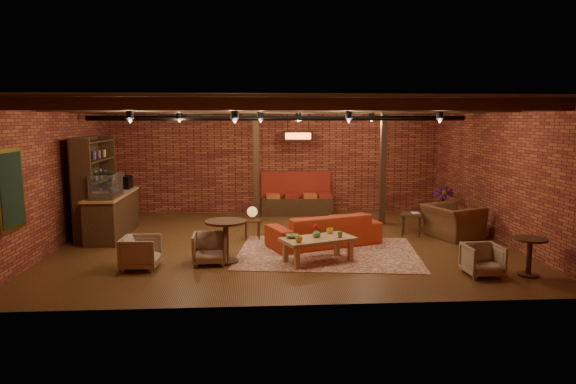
{
  "coord_description": "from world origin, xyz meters",
  "views": [
    {
      "loc": [
        -0.66,
        -11.51,
        2.83
      ],
      "look_at": [
        0.12,
        0.2,
        1.16
      ],
      "focal_mm": 32.0,
      "sensor_mm": 36.0,
      "label": 1
    }
  ],
  "objects": [
    {
      "name": "rug",
      "position": [
        0.89,
        -0.96,
        0.01
      ],
      "size": [
        4.12,
        3.36,
        0.01
      ],
      "primitive_type": "cube",
      "rotation": [
        0.0,
        0.0,
        -0.13
      ],
      "color": "maroon",
      "rests_on": "floor"
    },
    {
      "name": "banquette",
      "position": [
        0.6,
        3.55,
        0.5
      ],
      "size": [
        2.1,
        0.7,
        1.0
      ],
      "primitive_type": null,
      "color": "maroon",
      "rests_on": "ground"
    },
    {
      "name": "armchair_right",
      "position": [
        4.07,
        0.24,
        0.53
      ],
      "size": [
        1.17,
        1.42,
        1.06
      ],
      "primitive_type": "imported",
      "rotation": [
        0.0,
        0.0,
        1.93
      ],
      "color": "brown",
      "rests_on": "floor"
    },
    {
      "name": "service_sign",
      "position": [
        0.6,
        3.1,
        2.35
      ],
      "size": [
        0.86,
        0.06,
        0.3
      ],
      "primitive_type": "cube",
      "color": "#FF4B19",
      "rests_on": "ceiling"
    },
    {
      "name": "shelving_hutch",
      "position": [
        -4.5,
        1.1,
        1.2
      ],
      "size": [
        0.52,
        2.0,
        2.4
      ],
      "primitive_type": null,
      "color": "black",
      "rests_on": "ground"
    },
    {
      "name": "side_table_lamp",
      "position": [
        -0.71,
        0.46,
        0.59
      ],
      "size": [
        0.4,
        0.4,
        0.78
      ],
      "rotation": [
        0.0,
        0.0,
        0.08
      ],
      "color": "black",
      "rests_on": "floor"
    },
    {
      "name": "wall_back",
      "position": [
        0.0,
        4.0,
        1.6
      ],
      "size": [
        10.0,
        0.02,
        3.2
      ],
      "primitive_type": "cube",
      "color": "maroon",
      "rests_on": "ground"
    },
    {
      "name": "armchair_a",
      "position": [
        -2.82,
        -1.86,
        0.35
      ],
      "size": [
        0.65,
        0.7,
        0.69
      ],
      "primitive_type": "imported",
      "rotation": [
        0.0,
        0.0,
        1.54
      ],
      "color": "#C4B497",
      "rests_on": "floor"
    },
    {
      "name": "round_table_left",
      "position": [
        -1.23,
        -1.54,
        0.57
      ],
      "size": [
        0.81,
        0.81,
        0.85
      ],
      "color": "black",
      "rests_on": "floor"
    },
    {
      "name": "ceiling_pipe",
      "position": [
        0.0,
        1.6,
        2.85
      ],
      "size": [
        9.6,
        0.12,
        0.12
      ],
      "primitive_type": "cylinder",
      "rotation": [
        0.0,
        1.57,
        0.0
      ],
      "color": "black",
      "rests_on": "ceiling"
    },
    {
      "name": "post_right",
      "position": [
        2.8,
        2.0,
        1.6
      ],
      "size": [
        0.16,
        0.16,
        3.2
      ],
      "primitive_type": "cube",
      "color": "black",
      "rests_on": "ground"
    },
    {
      "name": "wall_front",
      "position": [
        0.0,
        -4.0,
        1.6
      ],
      "size": [
        10.0,
        0.02,
        3.2
      ],
      "primitive_type": "cube",
      "color": "maroon",
      "rests_on": "ground"
    },
    {
      "name": "armchair_far",
      "position": [
        3.47,
        -2.72,
        0.32
      ],
      "size": [
        0.64,
        0.6,
        0.64
      ],
      "primitive_type": "imported",
      "rotation": [
        0.0,
        0.0,
        0.02
      ],
      "color": "#C4B497",
      "rests_on": "floor"
    },
    {
      "name": "coffee_table",
      "position": [
        0.58,
        -1.63,
        0.44
      ],
      "size": [
        1.6,
        1.2,
        0.74
      ],
      "rotation": [
        0.0,
        0.0,
        0.39
      ],
      "color": "#A3704C",
      "rests_on": "floor"
    },
    {
      "name": "sofa",
      "position": [
        0.9,
        -0.28,
        0.37
      ],
      "size": [
        2.69,
        1.79,
        0.73
      ],
      "primitive_type": "imported",
      "rotation": [
        0.0,
        0.0,
        3.5
      ],
      "color": "#A33016",
      "rests_on": "floor"
    },
    {
      "name": "wall_right",
      "position": [
        5.0,
        0.0,
        1.6
      ],
      "size": [
        0.02,
        8.0,
        3.2
      ],
      "primitive_type": "cube",
      "color": "maroon",
      "rests_on": "ground"
    },
    {
      "name": "service_counter",
      "position": [
        -4.1,
        1.0,
        0.8
      ],
      "size": [
        0.8,
        2.5,
        1.6
      ],
      "primitive_type": null,
      "color": "black",
      "rests_on": "ground"
    },
    {
      "name": "ceiling_beams",
      "position": [
        0.0,
        0.0,
        3.08
      ],
      "size": [
        9.8,
        6.4,
        0.22
      ],
      "primitive_type": null,
      "color": "black",
      "rests_on": "ceiling"
    },
    {
      "name": "wall_left",
      "position": [
        -5.0,
        0.0,
        1.6
      ],
      "size": [
        0.02,
        8.0,
        3.2
      ],
      "primitive_type": "cube",
      "color": "maroon",
      "rests_on": "ground"
    },
    {
      "name": "plant_counter",
      "position": [
        -4.0,
        1.2,
        1.22
      ],
      "size": [
        0.35,
        0.39,
        0.3
      ],
      "primitive_type": "imported",
      "color": "#337F33",
      "rests_on": "service_counter"
    },
    {
      "name": "chalkboard_menu",
      "position": [
        -4.93,
        -2.3,
        1.6
      ],
      "size": [
        0.08,
        0.96,
        1.46
      ],
      "primitive_type": "cube",
      "color": "black",
      "rests_on": "wall_left"
    },
    {
      "name": "ceiling",
      "position": [
        0.0,
        0.0,
        3.2
      ],
      "size": [
        10.0,
        8.0,
        0.02
      ],
      "primitive_type": "cube",
      "color": "black",
      "rests_on": "wall_back"
    },
    {
      "name": "plant_tall",
      "position": [
        4.4,
        1.81,
        1.54
      ],
      "size": [
        2.1,
        2.1,
        3.07
      ],
      "primitive_type": "imported",
      "rotation": [
        0.0,
        0.0,
        -0.26
      ],
      "color": "#4C7F4C",
      "rests_on": "floor"
    },
    {
      "name": "round_table_right",
      "position": [
        4.31,
        -2.79,
        0.47
      ],
      "size": [
        0.6,
        0.6,
        0.7
      ],
      "color": "black",
      "rests_on": "floor"
    },
    {
      "name": "post_left",
      "position": [
        -0.6,
        2.6,
        1.6
      ],
      "size": [
        0.16,
        0.16,
        3.2
      ],
      "primitive_type": "cube",
      "color": "black",
      "rests_on": "ground"
    },
    {
      "name": "floor",
      "position": [
        0.0,
        0.0,
        0.0
      ],
      "size": [
        10.0,
        10.0,
        0.0
      ],
      "primitive_type": "plane",
      "color": "#3E1B0F",
      "rests_on": "ground"
    },
    {
      "name": "armchair_b",
      "position": [
        -1.54,
        -1.61,
        0.34
      ],
      "size": [
        0.68,
        0.64,
        0.68
      ],
      "primitive_type": "imported",
      "rotation": [
        0.0,
        0.0,
        0.04
      ],
      "color": "#C4B497",
      "rests_on": "floor"
    },
    {
      "name": "side_table_book",
      "position": [
        3.17,
        0.58,
        0.5
      ],
      "size": [
        0.63,
        0.63,
        0.57
      ],
      "rotation": [
        0.0,
        0.0,
        -0.36
      ],
      "color": "black",
      "rests_on": "floor"
    },
    {
      "name": "ceiling_spotlights",
      "position": [
        0.0,
        0.0,
        2.86
      ],
      "size": [
        6.4,
        4.4,
        0.28
      ],
      "primitive_type": null,
      "color": "black",
      "rests_on": "ceiling"
    }
  ]
}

